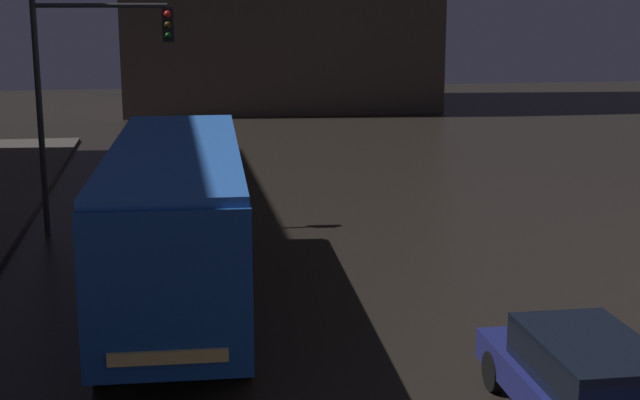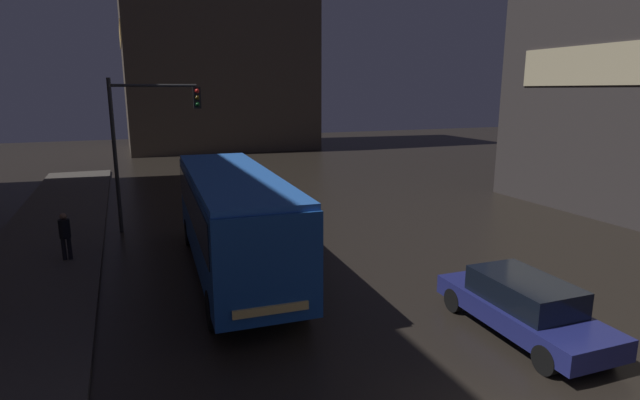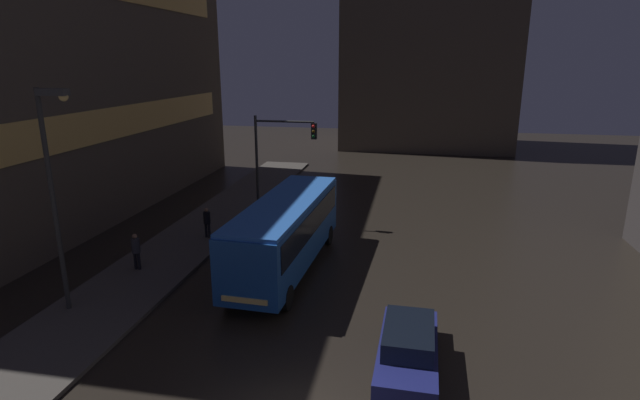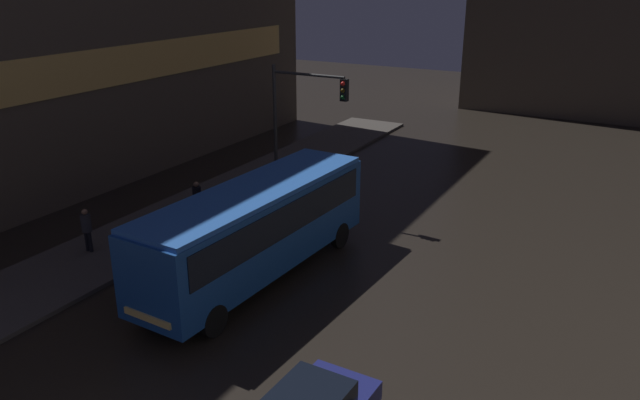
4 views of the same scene
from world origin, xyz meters
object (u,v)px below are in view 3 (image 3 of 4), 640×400
traffic_light_main (277,152)px  bus_near (286,228)px  car_taxi (408,346)px  pedestrian_near (207,220)px  pedestrian_mid (136,248)px  street_lamp_sidewalk (54,170)px

traffic_light_main → bus_near: bearing=-71.5°
car_taxi → pedestrian_near: pedestrian_near is taller
pedestrian_mid → street_lamp_sidewalk: street_lamp_sidewalk is taller
pedestrian_mid → pedestrian_near: bearing=105.6°
pedestrian_mid → car_taxi: bearing=10.3°
traffic_light_main → street_lamp_sidewalk: (-4.81, -12.04, 1.27)m
car_taxi → street_lamp_sidewalk: bearing=-4.1°
bus_near → pedestrian_near: (-5.17, 3.05, -0.93)m
traffic_light_main → street_lamp_sidewalk: 13.02m
pedestrian_near → street_lamp_sidewalk: street_lamp_sidewalk is taller
car_taxi → pedestrian_near: (-10.85, 9.71, 0.38)m
car_taxi → pedestrian_mid: (-12.28, 5.08, 0.42)m
pedestrian_mid → traffic_light_main: (4.41, 8.14, 3.16)m
car_taxi → pedestrian_near: bearing=-40.6°
bus_near → street_lamp_sidewalk: bearing=40.7°
car_taxi → pedestrian_mid: pedestrian_mid is taller
bus_near → pedestrian_near: size_ratio=6.29×
pedestrian_mid → traffic_light_main: size_ratio=0.27×
car_taxi → traffic_light_main: (-7.87, 13.22, 3.58)m
street_lamp_sidewalk → car_taxi: bearing=-5.3°
traffic_light_main → pedestrian_near: bearing=-130.4°
bus_near → car_taxi: bus_near is taller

